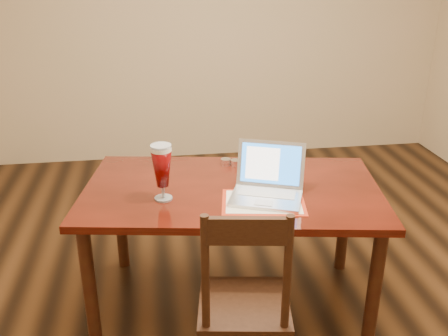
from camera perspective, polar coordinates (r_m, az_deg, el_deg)
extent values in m
plane|color=black|center=(3.15, 6.21, -14.65)|extent=(5.00, 5.00, 0.00)
cube|color=tan|center=(5.00, -0.38, 16.31)|extent=(4.50, 0.01, 2.70)
cube|color=#4A1109|center=(2.74, 0.91, -2.61)|extent=(1.74, 1.16, 0.04)
cylinder|color=black|center=(2.71, -15.11, -13.03)|extent=(0.07, 0.07, 0.72)
cylinder|color=black|center=(2.71, 16.77, -13.28)|extent=(0.07, 0.07, 0.72)
cylinder|color=black|center=(3.33, -11.76, -5.59)|extent=(0.07, 0.07, 0.72)
cylinder|color=black|center=(3.32, 13.58, -5.78)|extent=(0.07, 0.07, 0.72)
cube|color=#A1250E|center=(2.57, 4.52, -3.93)|extent=(0.47, 0.37, 0.00)
cube|color=beige|center=(2.57, 4.52, -3.89)|extent=(0.42, 0.32, 0.00)
cube|color=silver|center=(2.59, 4.79, -3.47)|extent=(0.43, 0.36, 0.02)
cube|color=silver|center=(2.63, 4.95, -2.82)|extent=(0.32, 0.21, 0.00)
cube|color=#B1B1B6|center=(2.52, 4.57, -3.97)|extent=(0.11, 0.09, 0.00)
cube|color=silver|center=(2.68, 5.36, 0.46)|extent=(0.36, 0.20, 0.24)
cube|color=blue|center=(2.67, 5.34, 0.44)|extent=(0.32, 0.17, 0.20)
cube|color=white|center=(2.68, 4.42, 0.52)|extent=(0.18, 0.11, 0.17)
cylinder|color=silver|center=(2.62, -6.93, -3.45)|extent=(0.09, 0.09, 0.01)
cylinder|color=silver|center=(2.60, -6.97, -2.69)|extent=(0.02, 0.02, 0.07)
cylinder|color=beige|center=(2.51, -7.22, 2.17)|extent=(0.11, 0.11, 0.02)
cylinder|color=silver|center=(2.50, -7.24, 2.51)|extent=(0.11, 0.11, 0.01)
cylinder|color=white|center=(3.02, 0.21, 0.70)|extent=(0.06, 0.06, 0.04)
cylinder|color=white|center=(3.00, 1.34, 0.57)|extent=(0.06, 0.06, 0.04)
cube|color=black|center=(2.40, 2.31, -15.42)|extent=(0.47, 0.46, 0.04)
cylinder|color=black|center=(2.66, -1.68, -17.08)|extent=(0.04, 0.04, 0.41)
cylinder|color=black|center=(2.67, 5.91, -17.03)|extent=(0.04, 0.04, 0.41)
cylinder|color=black|center=(2.10, -2.15, -11.90)|extent=(0.04, 0.04, 0.54)
cylinder|color=black|center=(2.11, 7.25, -11.85)|extent=(0.04, 0.04, 0.54)
cube|color=black|center=(1.99, 2.66, -7.20)|extent=(0.34, 0.08, 0.12)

